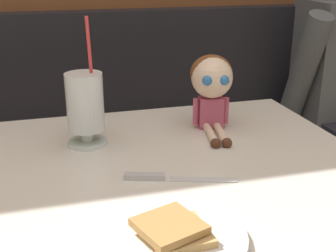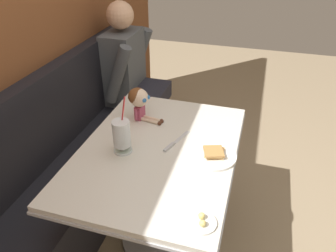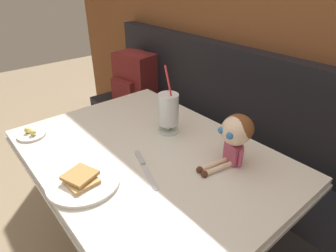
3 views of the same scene
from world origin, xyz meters
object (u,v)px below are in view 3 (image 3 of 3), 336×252
toast_plate (83,181)px  butter_saucer (31,134)px  milkshake_glass (168,111)px  butter_knife (143,163)px  seated_doll (236,133)px  backpack (135,76)px

toast_plate → butter_saucer: toast_plate is taller
milkshake_glass → butter_knife: milkshake_glass is taller
seated_doll → toast_plate: bearing=-117.2°
butter_saucer → backpack: 1.09m
milkshake_glass → butter_knife: size_ratio=1.37×
butter_saucer → backpack: bearing=121.5°
toast_plate → milkshake_glass: size_ratio=0.79×
butter_saucer → butter_knife: (0.48, 0.26, -0.00)m
butter_knife → backpack: size_ratio=0.57×
seated_doll → butter_saucer: bearing=-143.0°
butter_saucer → seated_doll: bearing=37.0°
milkshake_glass → butter_saucer: bearing=-126.0°
seated_doll → backpack: size_ratio=0.56×
butter_saucer → butter_knife: size_ratio=0.52×
butter_saucer → toast_plate: bearing=4.6°
toast_plate → butter_knife: toast_plate is taller
butter_knife → butter_saucer: bearing=-152.0°
butter_saucer → butter_knife: butter_saucer is taller
toast_plate → backpack: backpack is taller
butter_knife → backpack: backpack is taller
seated_doll → backpack: bearing=162.3°
butter_knife → seated_doll: size_ratio=1.01×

